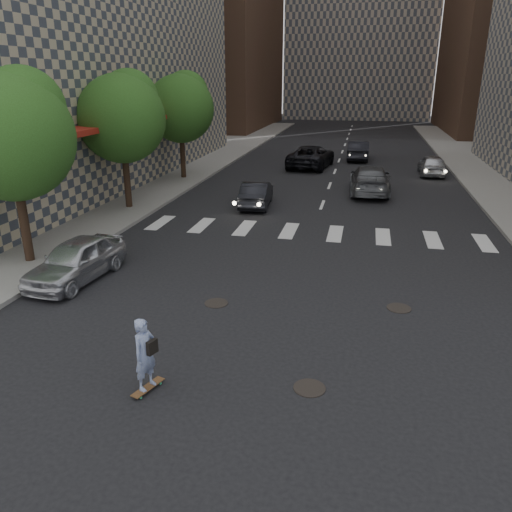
{
  "coord_description": "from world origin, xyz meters",
  "views": [
    {
      "loc": [
        2.02,
        -11.71,
        6.37
      ],
      "look_at": [
        -0.96,
        2.0,
        1.3
      ],
      "focal_mm": 35.0,
      "sensor_mm": 36.0,
      "label": 1
    }
  ],
  "objects": [
    {
      "name": "skateboarder",
      "position": [
        -2.18,
        -3.31,
        0.89
      ],
      "size": [
        0.56,
        0.88,
        1.7
      ],
      "rotation": [
        0.0,
        0.0,
        -0.34
      ],
      "color": "brown",
      "rests_on": "ground"
    },
    {
      "name": "traffic_car_e",
      "position": [
        1.46,
        29.63,
        0.76
      ],
      "size": [
        1.64,
        4.65,
        1.53
      ],
      "primitive_type": "imported",
      "rotation": [
        0.0,
        0.0,
        3.15
      ],
      "color": "black",
      "rests_on": "ground"
    },
    {
      "name": "traffic_car_c",
      "position": [
        -1.87,
        25.34,
        0.8
      ],
      "size": [
        3.31,
        6.04,
        1.6
      ],
      "primitive_type": "imported",
      "rotation": [
        0.0,
        0.0,
        3.03
      ],
      "color": "black",
      "rests_on": "ground"
    },
    {
      "name": "traffic_car_a",
      "position": [
        -3.33,
        13.0,
        0.65
      ],
      "size": [
        1.69,
        4.02,
        1.29
      ],
      "primitive_type": "imported",
      "rotation": [
        0.0,
        0.0,
        3.22
      ],
      "color": "black",
      "rests_on": "ground"
    },
    {
      "name": "traffic_car_d",
      "position": [
        6.5,
        24.02,
        0.69
      ],
      "size": [
        1.69,
        4.09,
        1.38
      ],
      "primitive_type": "imported",
      "rotation": [
        0.0,
        0.0,
        3.13
      ],
      "color": "#BBBDC3",
      "rests_on": "ground"
    },
    {
      "name": "tree_c",
      "position": [
        -9.45,
        19.14,
        4.65
      ],
      "size": [
        4.2,
        4.2,
        6.6
      ],
      "color": "#382619",
      "rests_on": "sidewalk_left"
    },
    {
      "name": "traffic_car_b",
      "position": [
        2.37,
        17.36,
        0.78
      ],
      "size": [
        2.38,
        5.48,
        1.57
      ],
      "primitive_type": "imported",
      "rotation": [
        0.0,
        0.0,
        3.18
      ],
      "color": "#525559",
      "rests_on": "ground"
    },
    {
      "name": "tree_a",
      "position": [
        -9.45,
        3.14,
        4.65
      ],
      "size": [
        4.2,
        4.2,
        6.6
      ],
      "color": "#382619",
      "rests_on": "sidewalk_left"
    },
    {
      "name": "sidewalk_left",
      "position": [
        -14.5,
        20.0,
        0.07
      ],
      "size": [
        13.0,
        80.0,
        0.15
      ],
      "primitive_type": "cube",
      "color": "gray",
      "rests_on": "ground"
    },
    {
      "name": "ground",
      "position": [
        0.0,
        0.0,
        0.0
      ],
      "size": [
        160.0,
        160.0,
        0.0
      ],
      "primitive_type": "plane",
      "color": "black",
      "rests_on": "ground"
    },
    {
      "name": "silver_sedan",
      "position": [
        -7.0,
        2.0,
        0.69
      ],
      "size": [
        2.01,
        4.2,
        1.38
      ],
      "primitive_type": "imported",
      "rotation": [
        0.0,
        0.0,
        -0.09
      ],
      "color": "silver",
      "rests_on": "ground"
    },
    {
      "name": "manhole_c",
      "position": [
        3.3,
        2.0,
        0.01
      ],
      "size": [
        0.7,
        0.7,
        0.02
      ],
      "primitive_type": "cylinder",
      "color": "black",
      "rests_on": "ground"
    },
    {
      "name": "manhole_a",
      "position": [
        1.2,
        -2.5,
        0.01
      ],
      "size": [
        0.7,
        0.7,
        0.02
      ],
      "primitive_type": "cylinder",
      "color": "black",
      "rests_on": "ground"
    },
    {
      "name": "manhole_b",
      "position": [
        -2.0,
        1.2,
        0.01
      ],
      "size": [
        0.7,
        0.7,
        0.02
      ],
      "primitive_type": "cylinder",
      "color": "black",
      "rests_on": "ground"
    },
    {
      "name": "tree_b",
      "position": [
        -9.45,
        11.14,
        4.65
      ],
      "size": [
        4.2,
        4.2,
        6.6
      ],
      "color": "#382619",
      "rests_on": "sidewalk_left"
    }
  ]
}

